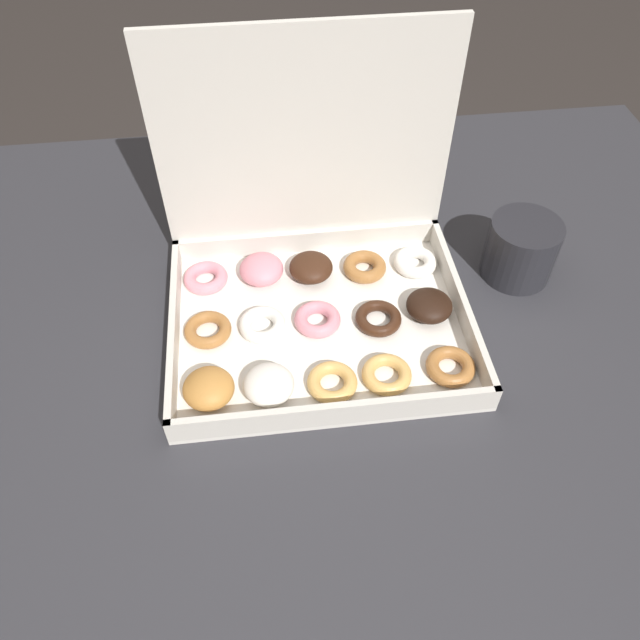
# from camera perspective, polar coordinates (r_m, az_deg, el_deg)

# --- Properties ---
(ground_plane) EXTENTS (8.00, 8.00, 0.00)m
(ground_plane) POSITION_cam_1_polar(r_m,az_deg,el_deg) (1.40, 2.13, -19.48)
(ground_plane) COLOR #2D2826
(dining_table) EXTENTS (1.13, 0.92, 0.70)m
(dining_table) POSITION_cam_1_polar(r_m,az_deg,el_deg) (0.86, 3.28, -3.94)
(dining_table) COLOR #2D2D33
(dining_table) RESTS_ON ground_plane
(donut_box) EXTENTS (0.36, 0.30, 0.31)m
(donut_box) POSITION_cam_1_polar(r_m,az_deg,el_deg) (0.76, -0.62, 4.56)
(donut_box) COLOR silver
(donut_box) RESTS_ON dining_table
(coffee_mug) EXTENTS (0.09, 0.09, 0.08)m
(coffee_mug) POSITION_cam_1_polar(r_m,az_deg,el_deg) (0.86, 17.92, 6.25)
(coffee_mug) COLOR #232328
(coffee_mug) RESTS_ON dining_table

